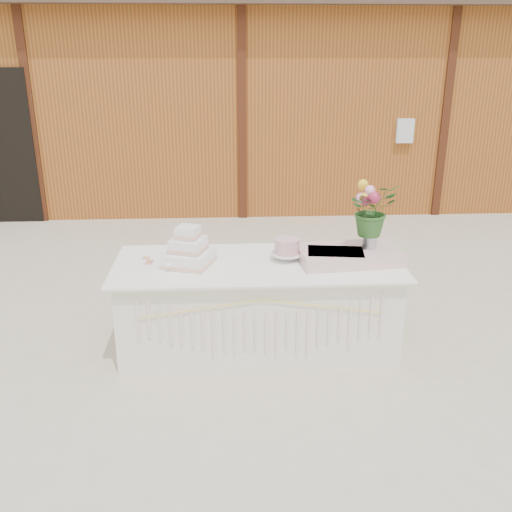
{
  "coord_description": "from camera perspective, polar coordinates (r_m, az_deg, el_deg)",
  "views": [
    {
      "loc": [
        -0.26,
        -4.43,
        2.46
      ],
      "look_at": [
        0.0,
        0.3,
        0.72
      ],
      "focal_mm": 40.0,
      "sensor_mm": 36.0,
      "label": 1
    }
  ],
  "objects": [
    {
      "name": "ground",
      "position": [
        5.07,
        0.19,
        -8.83
      ],
      "size": [
        80.0,
        80.0,
        0.0
      ],
      "primitive_type": "plane",
      "color": "beige",
      "rests_on": "ground"
    },
    {
      "name": "barn",
      "position": [
        10.46,
        -1.82,
        15.86
      ],
      "size": [
        12.6,
        4.6,
        3.3
      ],
      "color": "#975B1F",
      "rests_on": "ground"
    },
    {
      "name": "cake_table",
      "position": [
        4.89,
        0.19,
        -4.89
      ],
      "size": [
        2.4,
        1.0,
        0.77
      ],
      "color": "white",
      "rests_on": "ground"
    },
    {
      "name": "wedding_cake",
      "position": [
        4.7,
        -6.76,
        0.41
      ],
      "size": [
        0.46,
        0.46,
        0.33
      ],
      "rotation": [
        0.0,
        0.0,
        -0.34
      ],
      "color": "white",
      "rests_on": "cake_table"
    },
    {
      "name": "pink_cake_stand",
      "position": [
        4.77,
        3.12,
        0.75
      ],
      "size": [
        0.26,
        0.26,
        0.19
      ],
      "color": "white",
      "rests_on": "cake_table"
    },
    {
      "name": "satin_runner",
      "position": [
        4.84,
        9.28,
        0.1
      ],
      "size": [
        0.88,
        0.57,
        0.11
      ],
      "primitive_type": "cube",
      "rotation": [
        0.0,
        0.0,
        0.11
      ],
      "color": "beige",
      "rests_on": "cake_table"
    },
    {
      "name": "flower_vase",
      "position": [
        4.84,
        11.3,
        1.69
      ],
      "size": [
        0.12,
        0.12,
        0.17
      ],
      "primitive_type": "cylinder",
      "color": "silver",
      "rests_on": "satin_runner"
    },
    {
      "name": "bouquet",
      "position": [
        4.76,
        11.54,
        5.13
      ],
      "size": [
        0.49,
        0.46,
        0.44
      ],
      "primitive_type": "imported",
      "rotation": [
        0.0,
        0.0,
        0.37
      ],
      "color": "#2C5A24",
      "rests_on": "flower_vase"
    },
    {
      "name": "loose_flowers",
      "position": [
        4.92,
        -10.92,
        -0.22
      ],
      "size": [
        0.24,
        0.35,
        0.02
      ],
      "primitive_type": null,
      "rotation": [
        0.0,
        0.0,
        -0.34
      ],
      "color": "pink",
      "rests_on": "cake_table"
    }
  ]
}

